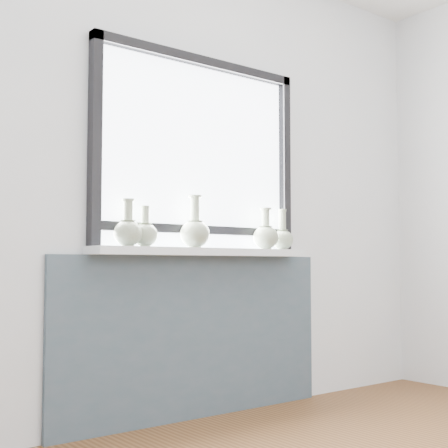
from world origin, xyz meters
TOP-DOWN VIEW (x-y plane):
  - back_wall at (0.00, 1.81)m, footprint 3.60×0.02m
  - apron_panel at (0.00, 1.78)m, footprint 1.70×0.03m
  - windowsill at (0.00, 1.71)m, footprint 1.32×0.18m
  - window at (0.00, 1.77)m, footprint 1.30×0.06m
  - vase_a at (-0.47, 1.70)m, footprint 0.14×0.14m
  - vase_b at (-0.37, 1.70)m, footprint 0.13×0.13m
  - vase_c at (-0.08, 1.69)m, footprint 0.16×0.16m
  - vase_d at (0.40, 1.68)m, footprint 0.14×0.14m
  - vase_e at (0.56, 1.71)m, footprint 0.13×0.13m

SIDE VIEW (x-z plane):
  - apron_panel at x=0.00m, z-range 0.00..0.86m
  - windowsill at x=0.00m, z-range 0.86..0.90m
  - vase_b at x=-0.37m, z-range 0.87..1.07m
  - vase_e at x=0.56m, z-range 0.85..1.09m
  - vase_a at x=-0.47m, z-range 0.86..1.09m
  - vase_d at x=0.40m, z-range 0.86..1.10m
  - vase_c at x=-0.08m, z-range 0.85..1.12m
  - back_wall at x=0.00m, z-range 0.00..2.60m
  - window at x=0.00m, z-range 0.92..1.97m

